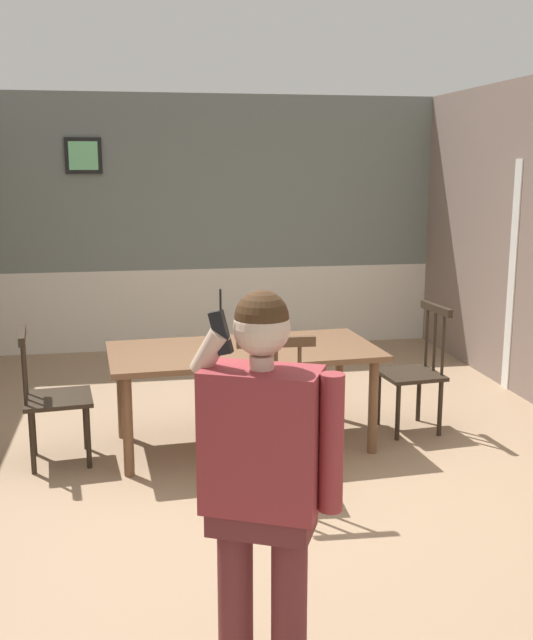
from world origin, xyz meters
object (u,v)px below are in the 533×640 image
dining_table (244,359)px  chair_near_window (272,419)px  chair_by_doorway (415,371)px  person_figure (264,471)px  chair_at_table_head (52,397)px

dining_table → chair_near_window: 0.88m
dining_table → chair_by_doorway: 1.37m
dining_table → person_figure: size_ratio=1.23×
dining_table → chair_by_doorway: bearing=3.8°
dining_table → person_figure: person_figure is taller
dining_table → chair_at_table_head: size_ratio=2.10×
chair_at_table_head → person_figure: (1.04, -2.56, 0.45)m
chair_near_window → dining_table: bearing=96.2°
chair_by_doorway → dining_table: bearing=88.1°
chair_at_table_head → chair_near_window: bearing=55.1°
chair_near_window → person_figure: person_figure is taller
chair_near_window → person_figure: (-0.36, -1.79, 0.43)m
chair_by_doorway → chair_at_table_head: chair_by_doorway is taller
chair_near_window → person_figure: size_ratio=0.65×
dining_table → chair_by_doorway: chair_by_doorway is taller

